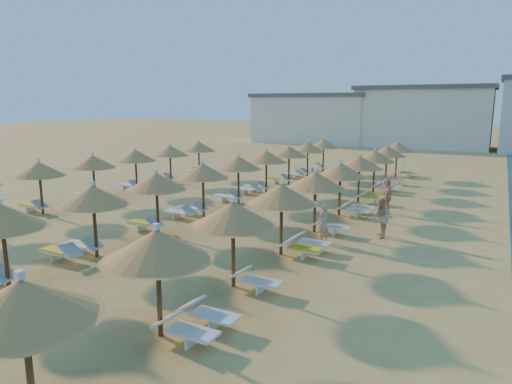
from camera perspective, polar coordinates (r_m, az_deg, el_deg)
The scene contains 9 objects.
ground at distance 17.54m, azimuth -5.43°, elevation -6.48°, with size 220.00×220.00×0.00m, color tan.
hotel_blocks at distance 58.78m, azimuth 21.76°, elevation 8.77°, with size 45.40×9.36×8.10m.
parasol_row_east at distance 18.72m, azimuth 7.44°, elevation 1.34°, with size 2.55×35.15×2.67m.
parasol_row_west at distance 21.30m, azimuth -6.67°, elevation 2.54°, with size 2.55×35.15×2.67m.
parasol_row_inland at distance 26.02m, azimuth -19.73°, elevation 3.51°, with size 2.55×22.11×2.67m.
loungers at distance 21.07m, azimuth -4.46°, elevation -2.49°, with size 15.68×34.08×0.66m.
beachgoer_b at distance 18.73m, azimuth 15.30°, elevation -3.13°, with size 0.78×0.61×1.61m, color tan.
beachgoer_c at distance 22.87m, azimuth 16.09°, elevation -0.56°, with size 0.98×0.41×1.67m, color tan.
beachgoer_a at distance 17.50m, azimuth 8.42°, elevation -3.90°, with size 0.58×0.38×1.58m, color tan.
Camera 1 is at (9.32, -13.89, 5.27)m, focal length 32.00 mm.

